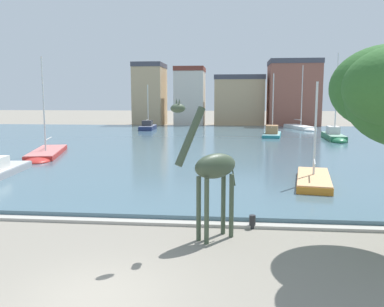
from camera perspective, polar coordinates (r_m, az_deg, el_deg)
The scene contains 15 objects.
ground_plane at distance 10.73m, azimuth -13.64°, elevation -19.26°, with size 300.00×300.00×0.00m, color gray.
harbor_water at distance 42.06m, azimuth 1.20°, elevation 1.39°, with size 76.48×52.96×0.28m, color #476675.
quay_edge_coping at distance 16.03m, azimuth -6.52°, elevation -9.61°, with size 76.48×0.50×0.12m, color #ADA89E.
giraffe_statue at distance 13.63m, azimuth 2.89°, elevation -2.22°, with size 2.28×2.20×4.85m.
sailboat_green at distance 47.50m, azimuth 19.49°, elevation 2.24°, with size 2.19×8.14×9.74m.
sailboat_orange at distance 23.40m, azimuth 16.78°, elevation -3.56°, with size 2.71×6.73×5.74m.
sailboat_teal at distance 50.38m, azimuth 11.27°, elevation 2.75°, with size 2.93×7.75×7.82m.
sailboat_red at distance 34.14m, azimuth -20.02°, elevation -0.20°, with size 4.18×8.92×8.06m.
sailboat_white at distance 62.20m, azimuth 15.21°, elevation 3.47°, with size 3.97×9.15×9.66m.
sailboat_navy at distance 59.95m, azimuth -6.20°, elevation 3.69°, with size 2.18×6.29×6.82m.
mooring_bollard at distance 15.51m, azimuth 8.54°, elevation -9.52°, with size 0.24×0.24×0.50m, color #232326.
townhouse_corner_house at distance 73.40m, azimuth -5.96°, elevation 8.30°, with size 5.17×7.43×11.02m.
townhouse_wide_warehouse at distance 72.25m, azimuth -0.29°, elevation 8.07°, with size 5.20×6.24×10.29m.
townhouse_narrow_midrow at distance 72.30m, azimuth 6.70°, elevation 7.45°, with size 8.76×5.60×8.86m.
townhouse_tall_gabled at distance 71.64m, azimuth 14.13°, elevation 8.23°, with size 8.50×7.28×11.27m.
Camera 1 is at (3.30, -8.99, 4.85)m, focal length 37.69 mm.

